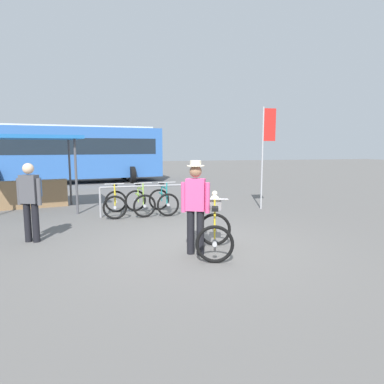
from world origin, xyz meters
TOP-DOWN VIEW (x-y plane):
  - ground_plane at (0.00, 0.00)m, footprint 80.00×80.00m
  - bike_rack_rail at (-0.63, 3.27)m, footprint 2.51×0.14m
  - racked_bike_yellow at (-1.44, 3.42)m, footprint 0.71×1.11m
  - racked_bike_lime at (-0.74, 3.44)m, footprint 0.83×1.20m
  - racked_bike_teal at (-0.04, 3.46)m, footprint 0.77×1.16m
  - featured_bicycle at (0.28, -0.44)m, footprint 0.96×1.26m
  - person_with_featured_bike at (-0.10, -0.49)m, footprint 0.49×0.33m
  - pedestrian_with_backpack at (-3.18, 1.14)m, footprint 0.50×0.42m
  - bus_distant at (-3.69, 13.02)m, footprint 10.25×4.31m
  - market_stall at (-4.04, 4.92)m, footprint 3.49×2.85m
  - banner_flag at (3.23, 3.36)m, footprint 0.45×0.05m

SIDE VIEW (x-z plane):
  - ground_plane at x=0.00m, z-range 0.00..0.00m
  - racked_bike_yellow at x=-1.44m, z-range -0.12..0.85m
  - racked_bike_lime at x=-0.74m, z-range -0.12..0.86m
  - racked_bike_teal at x=-0.04m, z-range -0.12..0.85m
  - featured_bicycle at x=0.28m, z-range -0.06..1.03m
  - bike_rack_rail at x=-0.63m, z-range 0.20..1.08m
  - pedestrian_with_backpack at x=-3.18m, z-range 0.12..1.76m
  - person_with_featured_bike at x=-0.10m, z-range 0.09..1.81m
  - market_stall at x=-4.04m, z-range 0.24..2.54m
  - bus_distant at x=-3.69m, z-range 0.20..3.28m
  - banner_flag at x=3.23m, z-range 0.63..3.83m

